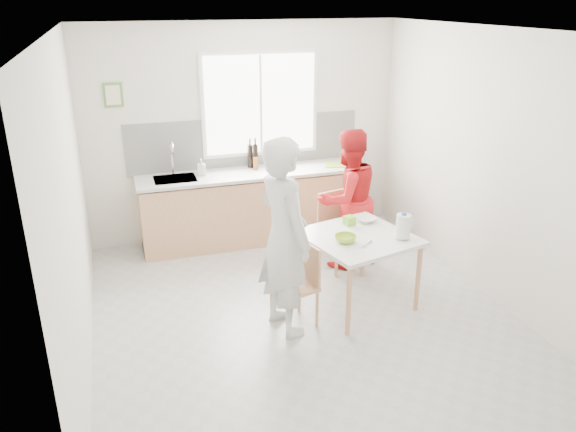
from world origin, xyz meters
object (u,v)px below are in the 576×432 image
Objects in this scene: milk_jug at (404,226)px; wine_bottle_b at (250,156)px; dining_table at (358,243)px; person_white at (284,238)px; wine_bottle_a at (255,156)px; chair_far at (337,226)px; bowl_green at (345,239)px; person_red at (347,199)px; chair_left at (300,281)px; bowl_white at (366,219)px.

wine_bottle_b is (-0.95, 2.28, 0.18)m from milk_jug.
dining_table is 0.64× the size of person_white.
wine_bottle_a reaches higher than dining_table.
chair_far is 1.07m from bowl_green.
chair_left is at bearing 34.45° from person_red.
wine_bottle_a reaches higher than chair_left.
person_red is 7.72× the size of bowl_green.
person_white is 5.82× the size of wine_bottle_a.
person_red is at bearing -59.14° from person_white.
bowl_white is at bearing -65.65° from wine_bottle_b.
wine_bottle_a reaches higher than bowl_green.
chair_left is 2.28m from wine_bottle_a.
person_white is (-0.16, -0.04, 0.49)m from chair_left.
person_white is 2.25m from wine_bottle_a.
bowl_green is 0.70× the size of wine_bottle_b.
chair_far is 0.34m from person_red.
dining_table is 0.23m from bowl_green.
chair_far is 0.64m from bowl_white.
wine_bottle_a is (-0.77, 1.14, 0.27)m from person_red.
chair_far is 0.55× the size of person_red.
person_white reaches higher than person_red.
wine_bottle_a is (-0.90, 2.21, 0.19)m from milk_jug.
person_red is at bearing 124.45° from chair_left.
wine_bottle_b reaches higher than milk_jug.
chair_left is 0.90× the size of chair_far.
chair_left is at bearing 164.50° from milk_jug.
bowl_green is at bearing -122.39° from chair_far.
dining_table is at bearing 90.00° from chair_left.
bowl_white is (1.07, 0.52, -0.15)m from person_white.
wine_bottle_a is at bearing 106.04° from chair_far.
chair_far is 1.52m from wine_bottle_b.
bowl_white is at bearing 53.73° from dining_table.
person_red is 1.07m from bowl_green.
wine_bottle_a is 1.07× the size of wine_bottle_b.
bowl_white is 0.64× the size of wine_bottle_a.
dining_table is 2.19m from wine_bottle_b.
wine_bottle_b is at bearing -20.54° from person_white.
person_red is at bearing -55.61° from wine_bottle_b.
bowl_white is (0.23, 0.31, 0.10)m from dining_table.
chair_left is at bearing -171.91° from bowl_green.
dining_table is 4.72× the size of milk_jug.
milk_jug reaches higher than bowl_white.
bowl_white is (0.41, 0.41, -0.01)m from bowl_green.
wine_bottle_a is 0.08m from wine_bottle_b.
person_red reaches higher than bowl_green.
person_white reaches higher than milk_jug.
bowl_white is 0.81× the size of milk_jug.
person_red reaches higher than dining_table.
person_red is at bearing 73.67° from dining_table.
bowl_white is (-0.03, -0.56, -0.03)m from person_red.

